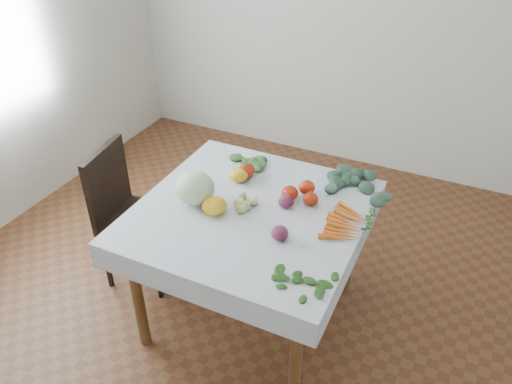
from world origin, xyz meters
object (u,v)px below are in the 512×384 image
at_px(chair, 126,207).
at_px(cabbage, 195,188).
at_px(carrot_bunch, 347,224).
at_px(heirloom_back, 238,175).
at_px(table, 251,226).

bearing_deg(chair, cabbage, -7.61).
bearing_deg(chair, carrot_bunch, 2.67).
bearing_deg(heirloom_back, cabbage, -110.66).
xyz_separation_m(chair, cabbage, (0.55, -0.07, 0.34)).
bearing_deg(table, heirloom_back, 129.52).
distance_m(cabbage, carrot_bunch, 0.78).
bearing_deg(table, carrot_bunch, 8.85).
height_order(table, carrot_bunch, carrot_bunch).
bearing_deg(cabbage, chair, 172.39).
height_order(cabbage, carrot_bunch, cabbage).
bearing_deg(carrot_bunch, heirloom_back, 167.82).
bearing_deg(heirloom_back, table, -50.48).
xyz_separation_m(chair, carrot_bunch, (1.31, 0.06, 0.26)).
relative_size(cabbage, carrot_bunch, 0.61).
bearing_deg(chair, heirloom_back, 17.24).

